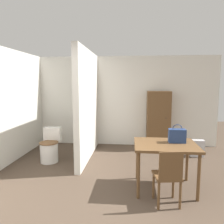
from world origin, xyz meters
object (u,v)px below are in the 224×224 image
dining_table (165,149)px  handbag (177,136)px  wooden_cabinet (158,120)px  toilet (50,148)px  space_heater (197,148)px  wooden_chair (168,175)px

dining_table → handbag: size_ratio=3.28×
dining_table → wooden_cabinet: size_ratio=0.65×
toilet → space_heater: bearing=10.6°
wooden_chair → handbag: handbag is taller
dining_table → wooden_chair: (-0.03, -0.52, -0.22)m
dining_table → toilet: 2.66m
toilet → wooden_chair: bearing=-34.5°
wooden_cabinet → space_heater: bearing=-37.1°
dining_table → toilet: (-2.39, 1.10, -0.37)m
dining_table → toilet: dining_table is taller
dining_table → wooden_chair: 0.57m
wooden_chair → toilet: 2.87m
dining_table → wooden_cabinet: (0.16, 2.39, 0.09)m
dining_table → space_heater: 2.07m
handbag → dining_table: bearing=-152.7°
handbag → space_heater: handbag is taller
wooden_chair → dining_table: bearing=78.5°
wooden_chair → wooden_cabinet: 2.94m
wooden_chair → toilet: wooden_chair is taller
wooden_chair → toilet: bearing=137.4°
handbag → wooden_cabinet: bearing=91.1°
handbag → toilet: bearing=159.0°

